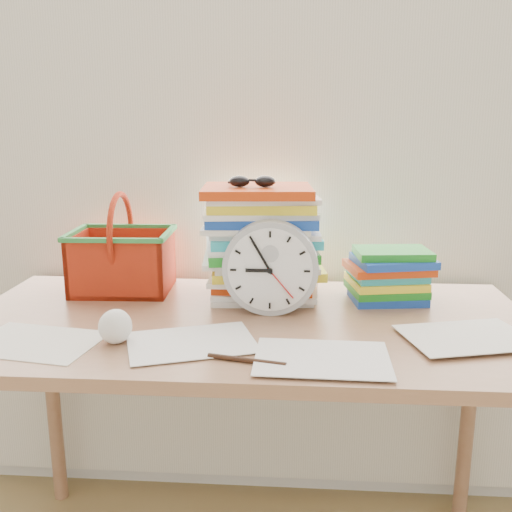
# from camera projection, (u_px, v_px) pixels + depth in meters

# --- Properties ---
(curtain) EXTENTS (2.40, 0.01, 2.50)m
(curtain) POSITION_uv_depth(u_px,v_px,m) (257.00, 93.00, 1.63)
(curtain) COLOR white
(curtain) RESTS_ON room_shell
(desk) EXTENTS (1.40, 0.70, 0.75)m
(desk) POSITION_uv_depth(u_px,v_px,m) (247.00, 348.00, 1.41)
(desk) COLOR #906243
(desk) RESTS_ON ground
(paper_stack) EXTENTS (0.34, 0.29, 0.31)m
(paper_stack) POSITION_uv_depth(u_px,v_px,m) (261.00, 243.00, 1.54)
(paper_stack) COLOR white
(paper_stack) RESTS_ON desk
(clock) EXTENTS (0.24, 0.05, 0.24)m
(clock) POSITION_uv_depth(u_px,v_px,m) (270.00, 268.00, 1.41)
(clock) COLOR #ADAFB4
(clock) RESTS_ON desk
(sunglasses) EXTENTS (0.14, 0.12, 0.03)m
(sunglasses) POSITION_uv_depth(u_px,v_px,m) (252.00, 181.00, 1.47)
(sunglasses) COLOR black
(sunglasses) RESTS_ON paper_stack
(book_stack) EXTENTS (0.26, 0.21, 0.14)m
(book_stack) POSITION_uv_depth(u_px,v_px,m) (391.00, 275.00, 1.53)
(book_stack) COLOR white
(book_stack) RESTS_ON desk
(basket) EXTENTS (0.28, 0.22, 0.28)m
(basket) POSITION_uv_depth(u_px,v_px,m) (122.00, 243.00, 1.60)
(basket) COLOR red
(basket) RESTS_ON desk
(crumpled_ball) EXTENTS (0.08, 0.08, 0.08)m
(crumpled_ball) POSITION_uv_depth(u_px,v_px,m) (115.00, 326.00, 1.24)
(crumpled_ball) COLOR white
(crumpled_ball) RESTS_ON desk
(pen) EXTENTS (0.16, 0.05, 0.01)m
(pen) POSITION_uv_depth(u_px,v_px,m) (246.00, 360.00, 1.14)
(pen) COLOR black
(pen) RESTS_ON desk
(scattered_papers) EXTENTS (1.26, 0.42, 0.02)m
(scattered_papers) POSITION_uv_depth(u_px,v_px,m) (247.00, 317.00, 1.39)
(scattered_papers) COLOR white
(scattered_papers) RESTS_ON desk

